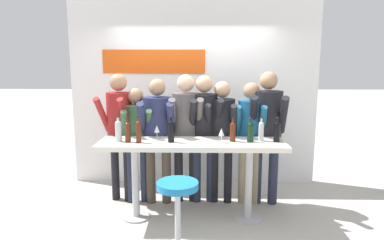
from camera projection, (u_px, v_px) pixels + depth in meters
name	position (u px, v px, depth m)	size (l,w,h in m)	color
ground_plane	(192.00, 218.00, 4.31)	(40.00, 40.00, 0.00)	#B2ADA3
back_wall	(193.00, 94.00, 5.41)	(3.86, 0.12, 2.86)	white
tasting_table	(192.00, 154.00, 4.17)	(2.26, 0.59, 0.99)	silver
bar_stool	(178.00, 206.00, 3.46)	(0.44, 0.44, 0.76)	#B2B2B7
person_far_left	(119.00, 123.00, 4.68)	(0.48, 0.60, 1.78)	black
person_left	(137.00, 133.00, 4.65)	(0.46, 0.56, 1.60)	#23283D
person_center_left	(158.00, 128.00, 4.60)	(0.48, 0.57, 1.72)	#473D33
person_center	(186.00, 124.00, 4.65)	(0.47, 0.57, 1.78)	black
person_center_right	(204.00, 125.00, 4.64)	(0.47, 0.58, 1.76)	#23283D
person_right	(222.00, 128.00, 4.63)	(0.45, 0.56, 1.69)	black
person_far_right	(250.00, 130.00, 4.60)	(0.45, 0.56, 1.67)	gray
person_rightmost	(267.00, 124.00, 4.57)	(0.52, 0.62, 1.82)	#23283D
wine_bottle_0	(139.00, 131.00, 4.06)	(0.06, 0.06, 0.33)	#4C1E0F
wine_bottle_1	(251.00, 131.00, 4.10)	(0.08, 0.08, 0.29)	black
wine_bottle_2	(261.00, 130.00, 4.16)	(0.06, 0.06, 0.30)	#B7BCC1
wine_bottle_3	(233.00, 131.00, 4.13)	(0.07, 0.07, 0.29)	#4C1E0F
wine_bottle_4	(118.00, 130.00, 4.12)	(0.08, 0.08, 0.31)	#B7BCC1
wine_bottle_5	(128.00, 131.00, 4.09)	(0.07, 0.07, 0.30)	#4C1E0F
wine_bottle_6	(171.00, 130.00, 4.09)	(0.08, 0.08, 0.32)	black
wine_bottle_7	(277.00, 131.00, 4.10)	(0.07, 0.07, 0.30)	black
wine_glass_0	(157.00, 129.00, 4.25)	(0.07, 0.07, 0.18)	silver
wine_glass_1	(221.00, 132.00, 4.06)	(0.07, 0.07, 0.18)	silver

